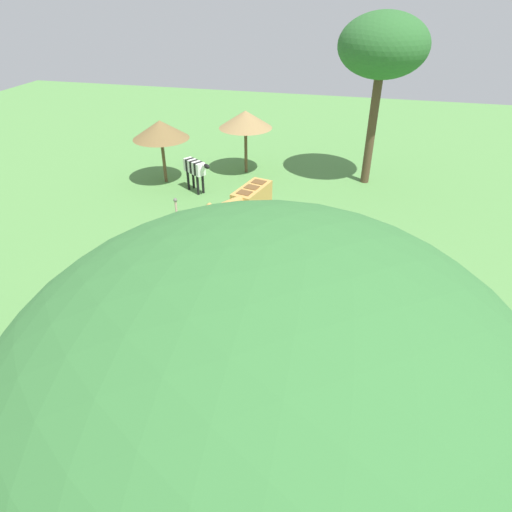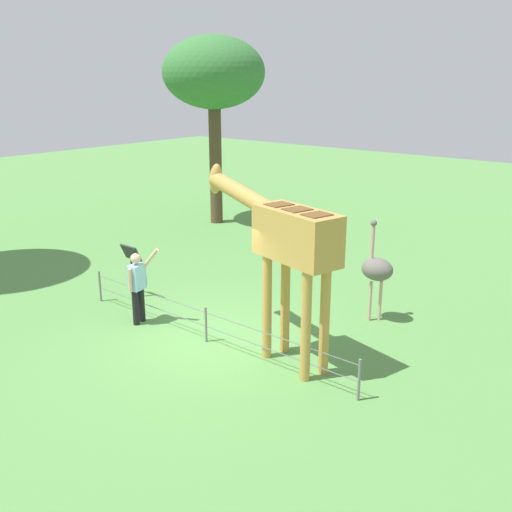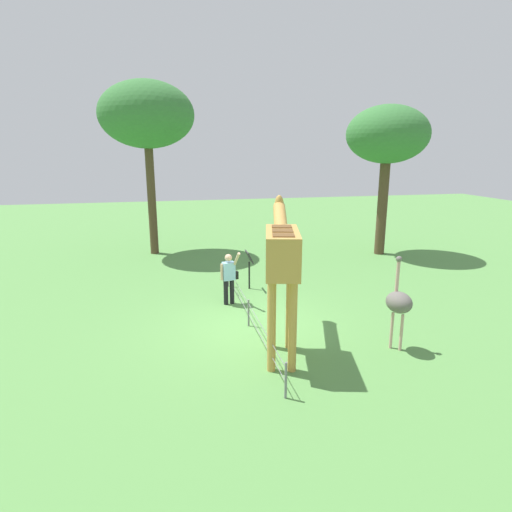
% 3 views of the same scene
% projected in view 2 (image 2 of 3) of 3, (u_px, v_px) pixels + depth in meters
% --- Properties ---
extents(ground_plane, '(60.00, 60.00, 0.00)m').
position_uv_depth(ground_plane, '(210.00, 340.00, 11.83)').
color(ground_plane, '#568E47').
extents(giraffe, '(3.63, 1.34, 3.47)m').
position_uv_depth(giraffe, '(286.00, 241.00, 10.36)').
color(giraffe, '#C69347').
rests_on(giraffe, ground_plane).
extents(visitor, '(0.63, 0.57, 1.72)m').
position_uv_depth(visitor, '(138.00, 284.00, 12.40)').
color(visitor, black).
rests_on(visitor, ground_plane).
extents(ostrich, '(0.70, 0.56, 2.25)m').
position_uv_depth(ostrich, '(377.00, 269.00, 12.46)').
color(ostrich, '#CC9E93').
rests_on(ostrich, ground_plane).
extents(tree_east, '(3.52, 3.52, 6.51)m').
position_uv_depth(tree_east, '(214.00, 75.00, 19.86)').
color(tree_east, brown).
rests_on(tree_east, ground_plane).
extents(info_sign, '(0.56, 0.21, 1.32)m').
position_uv_depth(info_sign, '(131.00, 260.00, 13.85)').
color(info_sign, black).
rests_on(info_sign, ground_plane).
extents(wire_fence, '(7.05, 0.05, 0.75)m').
position_uv_depth(wire_fence, '(206.00, 323.00, 11.64)').
color(wire_fence, slate).
rests_on(wire_fence, ground_plane).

